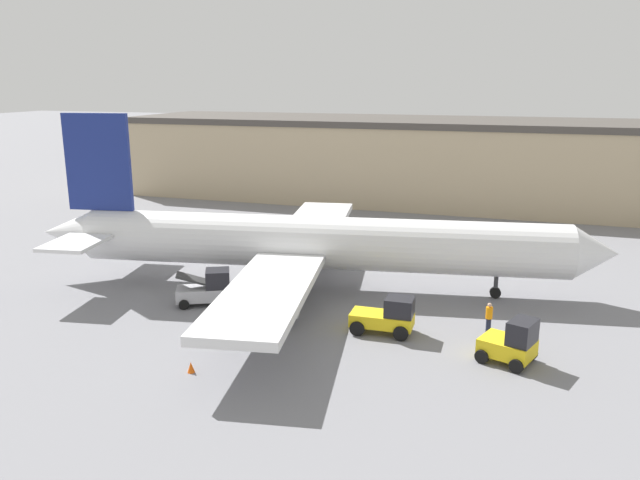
% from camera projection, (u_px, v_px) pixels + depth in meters
% --- Properties ---
extents(ground_plane, '(400.00, 400.00, 0.00)m').
position_uv_depth(ground_plane, '(320.00, 289.00, 42.38)').
color(ground_plane, slate).
extents(terminal_building, '(70.92, 16.02, 9.46)m').
position_uv_depth(terminal_building, '(429.00, 160.00, 72.23)').
color(terminal_building, tan).
rests_on(terminal_building, ground_plane).
extents(airplane, '(38.83, 31.56, 11.64)m').
position_uv_depth(airplane, '(305.00, 242.00, 41.72)').
color(airplane, silver).
rests_on(airplane, ground_plane).
extents(ground_crew_worker, '(0.39, 0.39, 1.76)m').
position_uv_depth(ground_crew_worker, '(489.00, 317.00, 34.85)').
color(ground_crew_worker, '#1E2338').
rests_on(ground_crew_worker, ground_plane).
extents(baggage_tug, '(3.51, 1.96, 2.17)m').
position_uv_depth(baggage_tug, '(387.00, 316.00, 34.74)').
color(baggage_tug, yellow).
rests_on(baggage_tug, ground_plane).
extents(belt_loader_truck, '(3.70, 3.00, 2.22)m').
position_uv_depth(belt_loader_truck, '(208.00, 288.00, 39.32)').
color(belt_loader_truck, '#B2B2B7').
rests_on(belt_loader_truck, ground_plane).
extents(pushback_tug, '(3.07, 2.87, 2.37)m').
position_uv_depth(pushback_tug, '(512.00, 343.00, 31.09)').
color(pushback_tug, yellow).
rests_on(pushback_tug, ground_plane).
extents(safety_cone_near, '(0.36, 0.36, 0.55)m').
position_uv_depth(safety_cone_near, '(191.00, 367.00, 30.24)').
color(safety_cone_near, '#EF590F').
rests_on(safety_cone_near, ground_plane).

